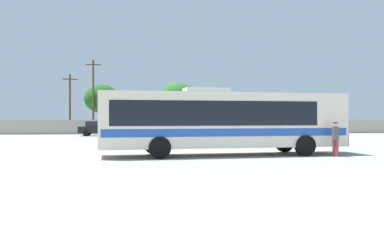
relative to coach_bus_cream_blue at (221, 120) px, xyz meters
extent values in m
plane|color=gray|center=(0.88, 10.81, -1.82)|extent=(300.00, 300.00, 0.00)
cube|color=#9E998C|center=(0.88, 28.17, -0.98)|extent=(80.00, 0.30, 1.69)
cube|color=silver|center=(0.14, 0.01, -0.02)|extent=(12.67, 3.80, 2.72)
cube|color=black|center=(-0.48, -0.05, 0.31)|extent=(10.44, 3.61, 1.20)
cube|color=#2351B2|center=(0.14, 0.01, -0.62)|extent=(12.43, 3.80, 0.38)
cube|color=#19212D|center=(6.36, 0.65, 0.47)|extent=(0.27, 2.29, 1.41)
cube|color=#2351B2|center=(6.37, 0.65, -1.05)|extent=(0.31, 2.49, 0.65)
cube|color=#B2B2B2|center=(-0.79, -0.08, 1.46)|extent=(2.33, 1.62, 0.24)
cylinder|color=black|center=(3.86, 1.62, -1.30)|extent=(1.07, 0.40, 1.04)
cylinder|color=black|center=(4.11, -0.81, -1.30)|extent=(1.07, 0.40, 1.04)
cylinder|color=black|center=(-3.40, 0.88, -1.30)|extent=(1.07, 0.40, 1.04)
cylinder|color=black|center=(-3.15, -1.55, -1.30)|extent=(1.07, 0.40, 1.04)
cylinder|color=#99383D|center=(5.46, -1.16, -1.41)|extent=(0.15, 0.15, 0.81)
cylinder|color=#99383D|center=(5.55, -1.29, -1.41)|extent=(0.15, 0.15, 0.81)
cylinder|color=#4C4C51|center=(5.51, -1.22, -0.68)|extent=(0.47, 0.47, 0.64)
sphere|color=beige|center=(5.51, -1.22, -0.25)|extent=(0.22, 0.22, 0.22)
cylinder|color=red|center=(5.51, -1.22, -0.15)|extent=(0.23, 0.23, 0.07)
cube|color=black|center=(-8.89, 23.60, -1.16)|extent=(4.41, 1.81, 0.67)
cube|color=black|center=(-9.11, 23.60, -0.55)|extent=(2.43, 1.66, 0.55)
cylinder|color=black|center=(-7.52, 24.48, -1.50)|extent=(0.64, 0.22, 0.64)
cylinder|color=black|center=(-7.52, 22.72, -1.50)|extent=(0.64, 0.22, 0.64)
cylinder|color=black|center=(-10.26, 24.48, -1.50)|extent=(0.64, 0.22, 0.64)
cylinder|color=black|center=(-10.25, 22.71, -1.50)|extent=(0.64, 0.22, 0.64)
cube|color=black|center=(-1.91, 24.04, -1.20)|extent=(4.12, 2.02, 0.60)
cube|color=black|center=(-1.71, 24.03, -0.66)|extent=(2.30, 1.77, 0.49)
cylinder|color=black|center=(-3.20, 23.23, -1.50)|extent=(0.65, 0.25, 0.64)
cylinder|color=black|center=(-3.11, 24.99, -1.50)|extent=(0.65, 0.25, 0.64)
cylinder|color=black|center=(-0.71, 23.09, -1.50)|extent=(0.65, 0.25, 0.64)
cylinder|color=black|center=(-0.62, 24.85, -1.50)|extent=(0.65, 0.25, 0.64)
cube|color=#B7BABF|center=(4.29, 23.81, -1.16)|extent=(4.37, 2.15, 0.67)
cube|color=black|center=(4.08, 23.79, -0.55)|extent=(2.46, 1.85, 0.55)
cylinder|color=black|center=(5.52, 24.80, -1.50)|extent=(0.66, 0.27, 0.64)
cylinder|color=black|center=(5.67, 23.04, -1.50)|extent=(0.66, 0.27, 0.64)
cylinder|color=black|center=(2.91, 24.58, -1.50)|extent=(0.66, 0.27, 0.64)
cylinder|color=black|center=(3.05, 22.82, -1.50)|extent=(0.66, 0.27, 0.64)
cube|color=silver|center=(10.27, 23.55, -1.20)|extent=(4.62, 2.20, 0.60)
cube|color=black|center=(10.05, 23.53, -0.65)|extent=(2.60, 1.87, 0.49)
cylinder|color=black|center=(11.57, 24.56, -1.50)|extent=(0.66, 0.28, 0.64)
cylinder|color=black|center=(11.74, 22.80, -1.50)|extent=(0.66, 0.28, 0.64)
cylinder|color=black|center=(8.81, 24.30, -1.50)|extent=(0.66, 0.28, 0.64)
cylinder|color=black|center=(8.97, 22.55, -1.50)|extent=(0.66, 0.28, 0.64)
cylinder|color=#4C3823|center=(-13.26, 30.02, 1.76)|extent=(0.24, 0.24, 7.17)
cube|color=#473321|center=(-13.26, 30.02, 4.75)|extent=(1.76, 0.61, 0.12)
cylinder|color=#4C3823|center=(-10.53, 30.26, 2.67)|extent=(0.24, 0.24, 8.98)
cube|color=#473321|center=(-10.53, 30.26, 6.56)|extent=(1.80, 0.22, 0.12)
cylinder|color=brown|center=(-9.80, 32.48, -0.39)|extent=(0.32, 0.32, 2.86)
ellipsoid|color=#23561E|center=(-9.80, 32.48, 2.55)|extent=(4.32, 4.32, 3.67)
cylinder|color=brown|center=(-0.06, 33.66, -0.29)|extent=(0.32, 0.32, 3.07)
ellipsoid|color=#2D6628|center=(-0.06, 33.66, 2.87)|extent=(4.62, 4.62, 3.93)
camera|label=1|loc=(-3.57, -20.63, 0.09)|focal=38.42mm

